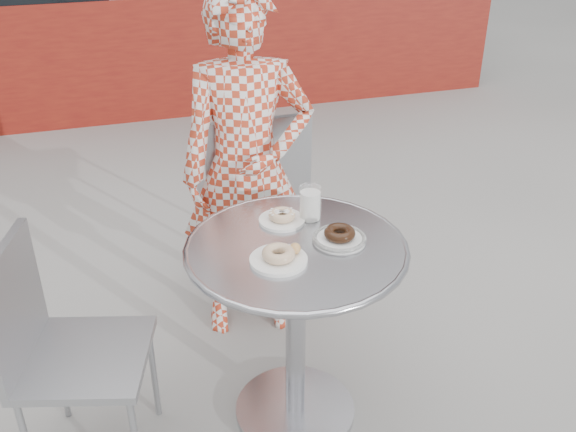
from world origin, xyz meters
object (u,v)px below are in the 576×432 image
object	(u,v)px
seated_person	(247,171)
bistro_table	(296,291)
chair_left	(89,396)
plate_far	(282,217)
plate_checker	(339,237)
plate_near	(279,256)
milk_cup	(310,204)
chair_far	(251,235)

from	to	relation	value
seated_person	bistro_table	bearing A→B (deg)	-82.78
chair_left	seated_person	size ratio (longest dim) A/B	0.56
seated_person	plate_far	world-z (taller)	seated_person
bistro_table	plate_checker	distance (m)	0.26
plate_far	plate_near	world-z (taller)	plate_near
plate_far	plate_near	size ratio (longest dim) A/B	0.88
milk_cup	plate_near	bearing A→B (deg)	-127.56
plate_far	plate_near	distance (m)	0.27
chair_far	plate_far	size ratio (longest dim) A/B	5.86
chair_left	milk_cup	distance (m)	1.04
chair_left	plate_checker	bearing A→B (deg)	-77.37
bistro_table	plate_checker	xyz separation A→B (m)	(0.15, -0.01, 0.21)
bistro_table	chair_left	xyz separation A→B (m)	(-0.76, 0.03, -0.32)
seated_person	plate_far	size ratio (longest dim) A/B	9.25
seated_person	plate_near	world-z (taller)	seated_person
plate_far	milk_cup	bearing A→B (deg)	-3.96
seated_person	plate_far	xyz separation A→B (m)	(0.01, -0.47, 0.02)
plate_checker	milk_cup	xyz separation A→B (m)	(-0.05, 0.18, 0.04)
plate_near	plate_checker	world-z (taller)	plate_near
seated_person	plate_near	size ratio (longest dim) A/B	8.18
chair_far	plate_near	bearing A→B (deg)	82.76
bistro_table	milk_cup	size ratio (longest dim) A/B	6.10
chair_far	plate_near	xyz separation A→B (m)	(-0.14, -0.98, 0.50)
chair_far	plate_far	bearing A→B (deg)	86.54
bistro_table	seated_person	size ratio (longest dim) A/B	0.50
bistro_table	seated_person	xyz separation A→B (m)	(-0.01, 0.64, 0.19)
plate_far	plate_checker	world-z (taller)	plate_checker
chair_far	milk_cup	bearing A→B (deg)	94.76
chair_left	chair_far	bearing A→B (deg)	-27.34
seated_person	plate_checker	size ratio (longest dim) A/B	8.30
plate_near	chair_far	bearing A→B (deg)	82.02
chair_left	seated_person	xyz separation A→B (m)	(0.74, 0.61, 0.51)
chair_far	milk_cup	xyz separation A→B (m)	(0.05, -0.74, 0.54)
chair_far	plate_checker	bearing A→B (deg)	96.80
chair_far	plate_near	size ratio (longest dim) A/B	5.18
chair_far	plate_far	world-z (taller)	chair_far
bistro_table	plate_checker	bearing A→B (deg)	-5.35
seated_person	plate_near	distance (m)	0.72
seated_person	milk_cup	size ratio (longest dim) A/B	12.15
chair_left	seated_person	world-z (taller)	seated_person
plate_near	milk_cup	xyz separation A→B (m)	(0.19, 0.25, 0.04)
seated_person	milk_cup	distance (m)	0.49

